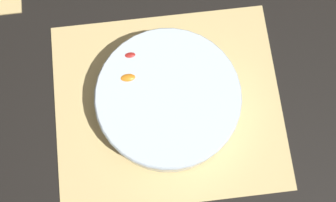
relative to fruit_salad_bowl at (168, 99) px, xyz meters
name	(u,v)px	position (x,y,z in m)	size (l,w,h in m)	color
ground_plane	(168,106)	(0.00, 0.00, -0.04)	(6.00, 6.00, 0.00)	black
bamboo_mat_center	(168,105)	(0.00, 0.00, -0.04)	(0.41, 0.35, 0.01)	#D6B775
fruit_salad_bowl	(168,99)	(0.00, 0.00, 0.00)	(0.25, 0.25, 0.06)	silver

